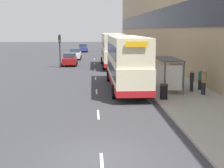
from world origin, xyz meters
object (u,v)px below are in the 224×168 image
object	(u,v)px
double_decker_bus_near	(126,61)
car_0	(83,48)
pedestrian_at_shelter	(204,82)
pedestrian_2	(192,80)
pedestrian_1	(200,79)
car_1	(75,54)
double_decker_bus_ahead	(113,49)
litter_bin	(164,92)
car_2	(70,59)
traffic_light_far_kerb	(60,45)
bus_shelter	(171,68)

from	to	relation	value
double_decker_bus_near	car_0	bearing A→B (deg)	96.37
pedestrian_at_shelter	pedestrian_2	xyz separation A→B (m)	(-0.48, 1.26, -0.11)
pedestrian_at_shelter	pedestrian_1	size ratio (longest dim) A/B	1.14
car_1	double_decker_bus_ahead	bearing A→B (deg)	116.64
pedestrian_at_shelter	litter_bin	world-z (taller)	pedestrian_at_shelter
pedestrian_at_shelter	pedestrian_1	bearing A→B (deg)	78.76
double_decker_bus_ahead	car_1	distance (m)	12.13
car_1	car_2	distance (m)	8.86
double_decker_bus_ahead	car_2	world-z (taller)	double_decker_bus_ahead
pedestrian_1	litter_bin	world-z (taller)	pedestrian_1
car_2	pedestrian_1	size ratio (longest dim) A/B	2.48
litter_bin	pedestrian_1	bearing A→B (deg)	41.36
car_1	car_2	world-z (taller)	car_1
double_decker_bus_near	car_1	world-z (taller)	double_decker_bus_near
car_2	car_0	bearing A→B (deg)	-92.43
car_0	car_1	bearing A→B (deg)	87.17
car_1	traffic_light_far_kerb	bearing A→B (deg)	83.31
pedestrian_2	traffic_light_far_kerb	bearing A→B (deg)	125.17
pedestrian_1	bus_shelter	bearing A→B (deg)	-175.33
bus_shelter	pedestrian_at_shelter	distance (m)	2.72
pedestrian_at_shelter	double_decker_bus_near	bearing A→B (deg)	148.98
traffic_light_far_kerb	litter_bin	bearing A→B (deg)	-65.13
pedestrian_2	pedestrian_1	bearing A→B (deg)	32.75
bus_shelter	pedestrian_1	bearing A→B (deg)	4.67
car_1	pedestrian_1	world-z (taller)	pedestrian_1
bus_shelter	double_decker_bus_ahead	xyz separation A→B (m)	(-3.45, 16.75, 0.41)
pedestrian_2	litter_bin	bearing A→B (deg)	-136.42
car_0	litter_bin	bearing A→B (deg)	98.24
double_decker_bus_ahead	car_0	size ratio (longest dim) A/B	2.41
car_1	pedestrian_at_shelter	size ratio (longest dim) A/B	2.46
car_0	traffic_light_far_kerb	world-z (taller)	traffic_light_far_kerb
litter_bin	bus_shelter	bearing A→B (deg)	67.80
car_2	double_decker_bus_near	bearing A→B (deg)	108.84
pedestrian_2	traffic_light_far_kerb	xyz separation A→B (m)	(-11.74, 16.66, 1.87)
double_decker_bus_ahead	traffic_light_far_kerb	distance (m)	6.76
car_0	pedestrian_2	size ratio (longest dim) A/B	2.57
pedestrian_2	car_2	bearing A→B (deg)	119.33
car_0	pedestrian_2	world-z (taller)	pedestrian_2
car_1	traffic_light_far_kerb	size ratio (longest dim) A/B	1.09
bus_shelter	pedestrian_at_shelter	bearing A→B (deg)	-38.13
double_decker_bus_ahead	car_2	size ratio (longest dim) A/B	2.50
double_decker_bus_ahead	litter_bin	bearing A→B (deg)	-83.55
car_2	pedestrian_at_shelter	bearing A→B (deg)	118.84
car_0	pedestrian_1	size ratio (longest dim) A/B	2.57
pedestrian_at_shelter	double_decker_bus_ahead	bearing A→B (deg)	106.67
pedestrian_2	litter_bin	world-z (taller)	pedestrian_2
car_2	litter_bin	distance (m)	23.06
double_decker_bus_near	pedestrian_at_shelter	size ratio (longest dim) A/B	6.19
double_decker_bus_ahead	litter_bin	world-z (taller)	double_decker_bus_ahead
car_0	traffic_light_far_kerb	size ratio (longest dim) A/B	1.00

